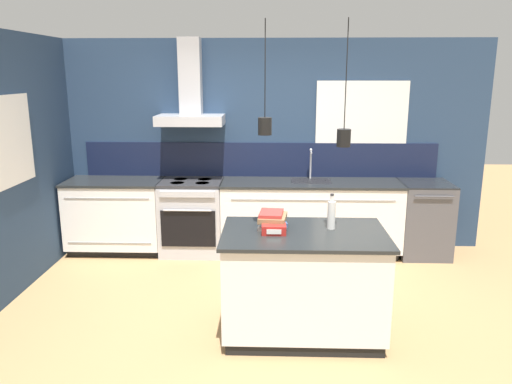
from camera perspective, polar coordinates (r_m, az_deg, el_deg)
name	(u,v)px	position (r m, az deg, el deg)	size (l,w,h in m)	color
ground_plane	(254,316)	(4.76, -0.18, -14.00)	(16.00, 16.00, 0.00)	#A87F51
wall_back	(256,141)	(6.28, 0.04, 5.80)	(5.60, 2.37, 2.60)	navy
wall_left	(18,163)	(5.62, -25.52, 3.06)	(0.08, 3.80, 2.60)	navy
counter_run_left	(116,215)	(6.46, -15.68, -2.60)	(1.17, 0.64, 0.91)	black
counter_run_sink	(310,217)	(6.18, 6.22, -2.89)	(2.18, 0.64, 1.29)	black
oven_range	(192,217)	(6.23, -7.29, -2.83)	(0.75, 0.66, 0.91)	#B5B5BA
dishwasher	(423,219)	(6.43, 18.58, -2.93)	(0.59, 0.65, 0.91)	#4C4C51
kitchen_island	(303,283)	(4.32, 5.41, -10.27)	(1.37, 0.87, 0.91)	black
bottle_on_island	(331,214)	(4.24, 8.61, -2.53)	(0.07, 0.07, 0.30)	silver
book_stack	(272,219)	(4.24, 1.82, -3.16)	(0.26, 0.32, 0.14)	silver
red_supply_box	(274,229)	(4.09, 2.06, -4.27)	(0.20, 0.14, 0.08)	red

